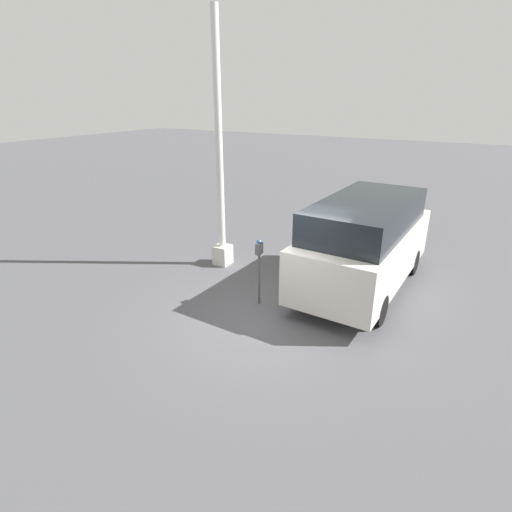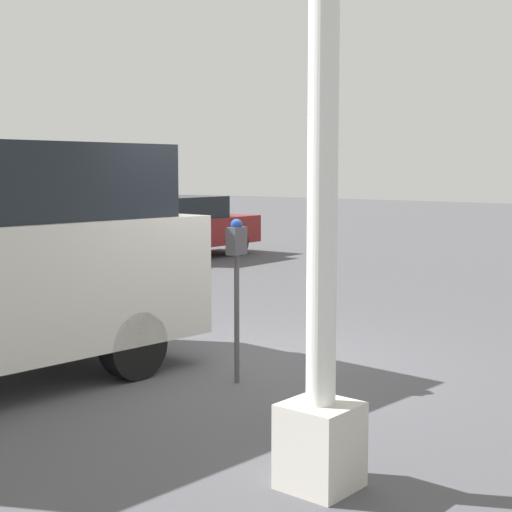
{
  "view_description": "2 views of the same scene",
  "coord_description": "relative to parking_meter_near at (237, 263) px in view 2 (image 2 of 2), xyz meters",
  "views": [
    {
      "loc": [
        -6.7,
        -3.49,
        4.47
      ],
      "look_at": [
        0.76,
        0.83,
        1.0
      ],
      "focal_mm": 28.0,
      "sensor_mm": 36.0,
      "label": 1
    },
    {
      "loc": [
        5.86,
        5.39,
        2.02
      ],
      "look_at": [
        0.17,
        0.58,
        1.2
      ],
      "focal_mm": 55.0,
      "sensor_mm": 36.0,
      "label": 2
    }
  ],
  "objects": [
    {
      "name": "ground_plane",
      "position": [
        -0.41,
        -0.54,
        -1.15
      ],
      "size": [
        80.0,
        80.0,
        0.0
      ],
      "primitive_type": "plane",
      "color": "#4C4C51"
    },
    {
      "name": "parking_meter_near",
      "position": [
        0.0,
        0.0,
        0.0
      ],
      "size": [
        0.21,
        0.13,
        1.56
      ],
      "rotation": [
        0.0,
        0.0,
        0.11
      ],
      "color": "#4C4C4C",
      "rests_on": "ground"
    },
    {
      "name": "lamp_post",
      "position": [
        1.51,
        2.05,
        1.26
      ],
      "size": [
        0.44,
        0.44,
        6.43
      ],
      "color": "beige",
      "rests_on": "ground"
    },
    {
      "name": "car_distant",
      "position": [
        -6.99,
        -8.08,
        -0.41
      ],
      "size": [
        4.21,
        1.99,
        1.41
      ],
      "rotation": [
        0.0,
        0.0,
        3.2
      ],
      "color": "maroon",
      "rests_on": "ground"
    }
  ]
}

